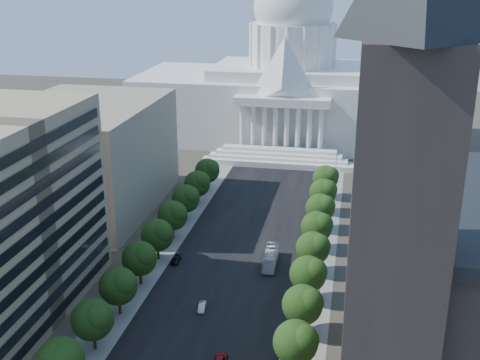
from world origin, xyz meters
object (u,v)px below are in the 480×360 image
Objects in this scene: car_silver at (202,307)px; car_red at (220,360)px; car_dark_b at (176,260)px; city_bus at (271,258)px.

car_red reaches higher than car_silver.
city_bus is (21.82, 3.26, 1.01)m from car_dark_b.
car_dark_b is at bearing 113.20° from car_silver.
car_dark_b is (-18.52, 35.04, -0.02)m from car_red.
car_silver is 17.79m from car_red.
city_bus is (3.30, 38.30, 0.99)m from car_red.
city_bus reaches higher than car_silver.
city_bus is at bearing -97.33° from car_red.
city_bus is at bearing 6.30° from car_dark_b.
car_red is at bearing -96.59° from city_bus.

